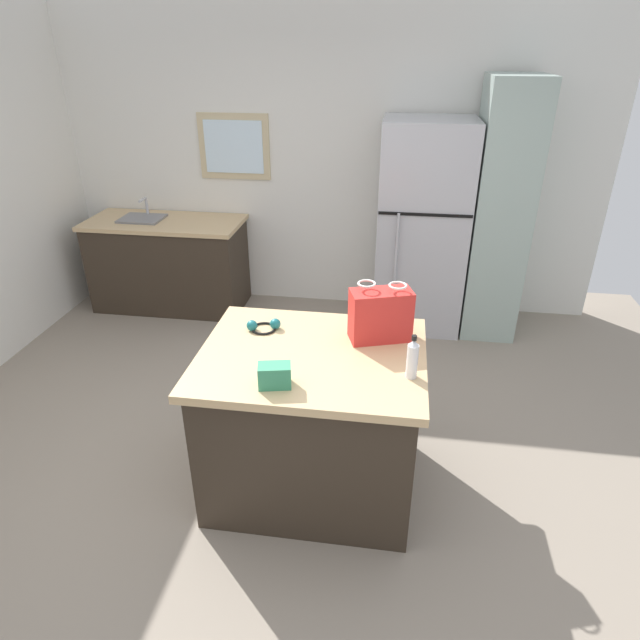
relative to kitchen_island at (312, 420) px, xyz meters
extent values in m
plane|color=gray|center=(-0.29, 0.01, -0.46)|extent=(6.43, 6.43, 0.00)
cube|color=silver|center=(-0.29, 2.69, 0.93)|extent=(5.13, 0.10, 2.79)
cube|color=#CCB78C|center=(-1.17, 2.64, 1.07)|extent=(0.68, 0.04, 0.60)
cube|color=white|center=(-1.17, 2.62, 1.07)|extent=(0.56, 0.02, 0.48)
cube|color=#33281E|center=(0.00, 0.00, -0.03)|extent=(1.15, 0.92, 0.87)
cube|color=tan|center=(0.00, 0.00, 0.43)|extent=(1.23, 1.00, 0.05)
cube|color=#B7B7BC|center=(0.63, 2.27, 0.47)|extent=(0.78, 0.67, 1.86)
cube|color=black|center=(0.63, 1.93, 0.69)|extent=(0.77, 0.01, 0.02)
cylinder|color=#B7B7BC|center=(0.42, 1.91, 0.28)|extent=(0.02, 0.02, 0.84)
cube|color=#9EB2A8|center=(1.28, 2.27, 0.64)|extent=(0.47, 0.64, 2.20)
cube|color=#33281E|center=(-1.81, 2.29, -0.04)|extent=(1.45, 0.64, 0.85)
cube|color=tan|center=(-1.81, 2.29, 0.41)|extent=(1.49, 0.68, 0.04)
cube|color=slate|center=(-2.03, 2.29, 0.38)|extent=(0.40, 0.32, 0.14)
cylinder|color=#B7B7BC|center=(-2.03, 2.43, 0.52)|extent=(0.03, 0.03, 0.18)
cylinder|color=#B7B7BC|center=(-2.03, 2.36, 0.60)|extent=(0.02, 0.14, 0.02)
cube|color=red|center=(0.35, 0.22, 0.60)|extent=(0.37, 0.26, 0.29)
torus|color=white|center=(0.27, 0.22, 0.79)|extent=(0.13, 0.13, 0.01)
torus|color=white|center=(0.44, 0.22, 0.79)|extent=(0.13, 0.13, 0.01)
cube|color=#388E66|center=(-0.13, -0.34, 0.51)|extent=(0.18, 0.13, 0.12)
cylinder|color=white|center=(0.53, -0.16, 0.55)|extent=(0.06, 0.06, 0.18)
cone|color=white|center=(0.53, -0.16, 0.65)|extent=(0.05, 0.05, 0.03)
cylinder|color=black|center=(0.53, -0.16, 0.68)|extent=(0.03, 0.03, 0.02)
torus|color=black|center=(-0.32, 0.23, 0.46)|extent=(0.19, 0.19, 0.01)
sphere|color=#19666B|center=(-0.39, 0.21, 0.49)|extent=(0.06, 0.06, 0.06)
sphere|color=#19666B|center=(-0.26, 0.25, 0.49)|extent=(0.06, 0.06, 0.06)
camera|label=1|loc=(0.42, -2.52, 1.98)|focal=30.64mm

